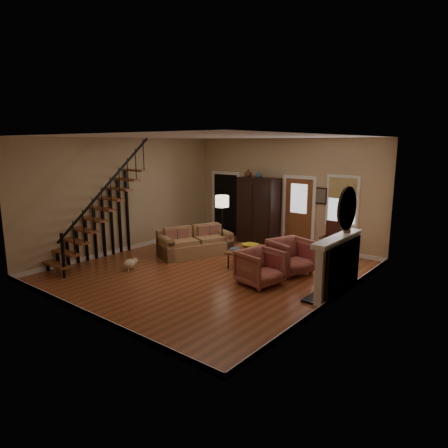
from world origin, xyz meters
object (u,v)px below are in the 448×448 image
Objects in this scene: armchair_right at (291,256)px; floor_lamp at (222,225)px; coffee_table at (245,257)px; armchair_left at (260,268)px; sofa at (195,242)px; armoire at (259,211)px; side_chair at (331,240)px.

floor_lamp is at bearing 102.06° from armchair_right.
coffee_table is 1.32× the size of armchair_left.
coffee_table is 1.30m from armchair_right.
armchair_right reaches higher than sofa.
sofa is at bearing 84.32° from armchair_left.
armchair_left is 1.17m from armchair_right.
armoire is 3.18m from armchair_right.
sofa is at bearing -174.76° from coffee_table.
coffee_table is (1.65, 0.15, -0.16)m from sofa.
armchair_right is (1.27, 0.14, 0.20)m from coffee_table.
armoire is at bearing 116.16° from coffee_table.
armoire reaches higher than floor_lamp.
side_chair reaches higher than sofa.
sofa is 2.16× the size of armchair_right.
armoire is 1.03× the size of sofa.
coffee_table is (1.08, -2.20, -0.83)m from armoire.
sofa is 2.92m from armchair_left.
armchair_right is (2.35, -2.06, -0.62)m from armoire.
armchair_right is (2.92, 0.29, 0.05)m from sofa.
armchair_right is 2.51m from floor_lamp.
coffee_table is at bearing -21.99° from floor_lamp.
coffee_table is at bearing 59.67° from armchair_left.
side_chair reaches higher than coffee_table.
armoire is at bearing 86.77° from floor_lamp.
armoire is at bearing 46.13° from armchair_left.
armchair_right is at bearing 4.73° from armchair_left.
armoire is 2.61m from side_chair.
floor_lamp is at bearing -93.23° from armoire.
floor_lamp is at bearing -150.11° from side_chair.
coffee_table is 1.24× the size of armchair_right.
side_chair is at bearing 5.18° from armchair_left.
armoire is 3.95m from armchair_left.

